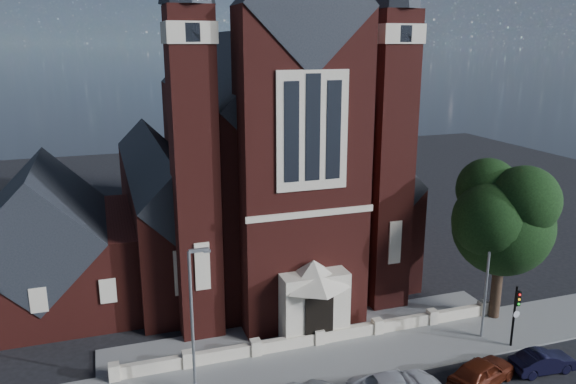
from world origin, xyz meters
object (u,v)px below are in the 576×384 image
Objects in this scene: street_lamp_left at (193,314)px; traffic_signal at (516,309)px; church at (248,162)px; street_lamp_right at (489,270)px; car_dark_red at (482,372)px; parish_hall at (44,250)px; street_tree at (508,221)px; car_navy at (543,362)px.

traffic_signal is (18.91, -1.57, -2.02)m from street_lamp_left.
church is 21.76m from street_lamp_right.
street_lamp_left is 1.85× the size of car_dark_red.
parish_hall is 29.62m from street_lamp_right.
church reaches higher than car_dark_red.
car_dark_red is at bearing -15.65° from street_lamp_left.
car_dark_red is (14.76, -4.13, -3.85)m from street_lamp_left.
street_lamp_left and street_lamp_right have the same top height.
church is at bearing 126.17° from street_tree.
parish_hall is at bearing -162.84° from church.
car_navy is (4.05, -0.09, -0.12)m from car_dark_red.
church is 2.86× the size of parish_hall.
car_dark_red is (-4.15, -2.56, -1.84)m from traffic_signal.
parish_hall is 32.66m from car_navy.
street_lamp_left is 19.68m from car_navy.
car_navy is at bearing -92.32° from traffic_signal.
traffic_signal is at bearing -59.99° from street_lamp_right.
church is 21.38m from street_tree.
traffic_signal is at bearing -29.98° from parish_hall.
street_tree is at bearing -53.83° from church.
street_tree is 5.70m from traffic_signal.
traffic_signal is at bearing 0.65° from car_navy.
car_navy is (10.89, -23.17, -7.56)m from church.
street_tree is (28.60, -12.29, 2.95)m from parish_hall.
parish_hall is 31.27m from street_tree.
church reaches higher than street_lamp_right.
street_tree is 8.85m from car_navy.
street_tree reaches higher than car_dark_red.
parish_hall is 1.51× the size of street_lamp_left.
street_tree is 2.82× the size of car_navy.
car_navy is at bearing -106.03° from street_tree.
street_lamp_right is at bearing -145.74° from street_tree.
street_tree reaches higher than street_lamp_left.
church is at bearing 118.04° from street_lamp_right.
parish_hall is at bearing 120.02° from street_lamp_left.
street_lamp_left is at bearing 175.24° from traffic_signal.
street_tree is at bearing 64.05° from traffic_signal.
parish_hall is at bearing 151.78° from street_lamp_right.
street_lamp_right is at bearing 13.71° from car_navy.
car_dark_red is at bearing 91.63° from car_navy.
parish_hall reaches higher than street_lamp_left.
street_tree is at bearing -13.06° from car_navy.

